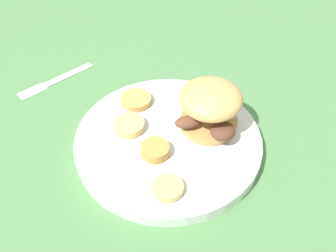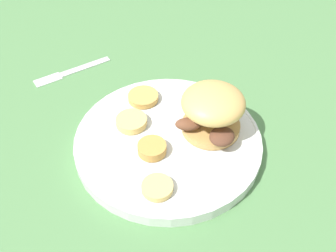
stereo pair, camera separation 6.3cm
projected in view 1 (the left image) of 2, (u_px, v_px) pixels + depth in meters
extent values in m
plane|color=#4C7A47|center=(168.00, 146.00, 0.66)|extent=(4.00, 4.00, 0.00)
cylinder|color=silver|center=(168.00, 142.00, 0.65)|extent=(0.31, 0.31, 0.02)
torus|color=silver|center=(168.00, 138.00, 0.65)|extent=(0.31, 0.31, 0.01)
cylinder|color=tan|center=(208.00, 122.00, 0.66)|extent=(0.10, 0.10, 0.01)
ellipsoid|color=brown|center=(188.00, 122.00, 0.63)|extent=(0.04, 0.05, 0.02)
ellipsoid|color=#4C281E|center=(208.00, 107.00, 0.66)|extent=(0.04, 0.04, 0.01)
ellipsoid|color=brown|center=(193.00, 102.00, 0.67)|extent=(0.05, 0.04, 0.02)
ellipsoid|color=#563323|center=(223.00, 131.00, 0.62)|extent=(0.05, 0.05, 0.02)
ellipsoid|color=tan|center=(211.00, 98.00, 0.62)|extent=(0.10, 0.10, 0.04)
cylinder|color=#DBB766|center=(168.00, 188.00, 0.57)|extent=(0.05, 0.05, 0.01)
cylinder|color=tan|center=(136.00, 100.00, 0.70)|extent=(0.05, 0.05, 0.01)
cylinder|color=#BC8942|center=(155.00, 150.00, 0.61)|extent=(0.05, 0.05, 0.02)
cylinder|color=#DBB766|center=(129.00, 125.00, 0.65)|extent=(0.05, 0.05, 0.01)
cube|color=silver|center=(69.00, 74.00, 0.80)|extent=(0.10, 0.08, 0.00)
cube|color=silver|center=(32.00, 91.00, 0.76)|extent=(0.06, 0.05, 0.00)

